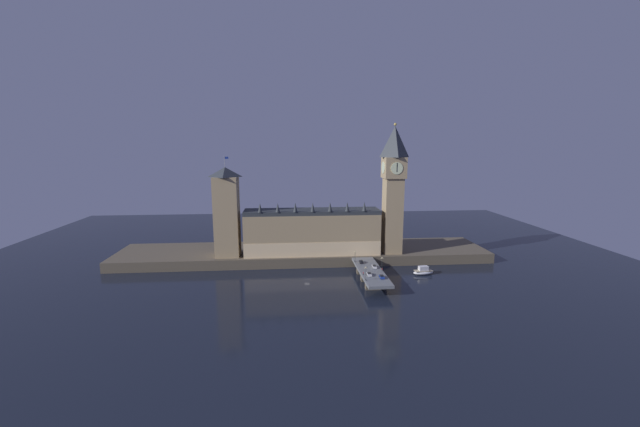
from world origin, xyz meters
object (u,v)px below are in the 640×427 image
object	(u,v)px
car_southbound_lead	(382,277)
street_lamp_far	(355,255)
car_northbound_trail	(369,274)
boat_downstream	(423,271)
car_southbound_trail	(374,267)
pedestrian_near_rail	(363,273)
car_northbound_lead	(361,262)
clock_tower	(393,186)
victoria_tower	(227,212)
pedestrian_mid_walk	(382,270)
street_lamp_mid	(382,262)
street_lamp_near	(366,272)

from	to	relation	value
car_southbound_lead	street_lamp_far	bearing A→B (deg)	107.01
car_northbound_trail	boat_downstream	xyz separation A→B (m)	(32.50, 15.31, -4.60)
car_southbound_trail	pedestrian_near_rail	bearing A→B (deg)	-126.30
street_lamp_far	car_northbound_lead	bearing A→B (deg)	-36.97
clock_tower	car_northbound_trail	xyz separation A→B (m)	(-21.51, -39.73, -38.85)
victoria_tower	car_northbound_lead	world-z (taller)	victoria_tower
car_northbound_trail	victoria_tower	bearing A→B (deg)	150.57
pedestrian_mid_walk	street_lamp_mid	world-z (taller)	street_lamp_mid
pedestrian_mid_walk	street_lamp_mid	size ratio (longest dim) A/B	0.27
pedestrian_mid_walk	boat_downstream	distance (m)	26.87
boat_downstream	street_lamp_mid	bearing A→B (deg)	-163.48
street_lamp_near	boat_downstream	bearing A→B (deg)	31.70
clock_tower	boat_downstream	size ratio (longest dim) A/B	6.55
clock_tower	victoria_tower	bearing A→B (deg)	179.08
pedestrian_mid_walk	street_lamp_far	world-z (taller)	street_lamp_far
car_northbound_trail	street_lamp_near	xyz separation A→B (m)	(-3.00, -6.62, 3.48)
pedestrian_mid_walk	boat_downstream	world-z (taller)	pedestrian_mid_walk
car_northbound_lead	pedestrian_mid_walk	xyz separation A→B (m)	(7.81, -14.70, 0.22)
victoria_tower	pedestrian_mid_walk	xyz separation A→B (m)	(80.91, -35.38, -24.41)
car_southbound_trail	street_lamp_near	bearing A→B (deg)	-113.99
car_northbound_trail	pedestrian_near_rail	size ratio (longest dim) A/B	2.75
victoria_tower	car_northbound_trail	xyz separation A→B (m)	(73.10, -41.24, -24.64)
victoria_tower	street_lamp_near	distance (m)	87.47
clock_tower	car_northbound_lead	distance (m)	48.36
car_southbound_lead	street_lamp_far	size ratio (longest dim) A/B	0.72
car_northbound_trail	street_lamp_far	world-z (taller)	street_lamp_far
clock_tower	pedestrian_mid_walk	world-z (taller)	clock_tower
car_northbound_trail	pedestrian_mid_walk	size ratio (longest dim) A/B	2.57
street_lamp_mid	pedestrian_mid_walk	bearing A→B (deg)	-100.13
boat_downstream	pedestrian_near_rail	bearing A→B (deg)	-158.10
car_northbound_trail	boat_downstream	size ratio (longest dim) A/B	0.40
victoria_tower	pedestrian_mid_walk	bearing A→B (deg)	-23.62
clock_tower	street_lamp_mid	world-z (taller)	clock_tower
victoria_tower	car_southbound_trail	bearing A→B (deg)	-20.58
car_southbound_lead	street_lamp_near	distance (m)	9.30
boat_downstream	clock_tower	bearing A→B (deg)	114.23
pedestrian_near_rail	clock_tower	bearing A→B (deg)	57.96
street_lamp_far	car_southbound_lead	bearing A→B (deg)	-72.99
car_southbound_lead	street_lamp_far	xyz separation A→B (m)	(-8.21, 26.84, 3.16)
street_lamp_near	car_southbound_lead	bearing A→B (deg)	17.56
pedestrian_near_rail	car_northbound_trail	bearing A→B (deg)	-24.66
victoria_tower	car_northbound_trail	world-z (taller)	victoria_tower
car_northbound_trail	car_southbound_lead	world-z (taller)	car_northbound_trail
clock_tower	car_southbound_trail	world-z (taller)	clock_tower
pedestrian_near_rail	boat_downstream	distance (m)	38.13
victoria_tower	street_lamp_mid	distance (m)	90.32
pedestrian_mid_walk	street_lamp_far	xyz separation A→B (m)	(-10.82, 16.96, 2.89)
pedestrian_near_rail	victoria_tower	bearing A→B (deg)	150.40
pedestrian_near_rail	street_lamp_far	size ratio (longest dim) A/B	0.27
clock_tower	victoria_tower	xyz separation A→B (m)	(-94.61, 1.51, -14.21)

